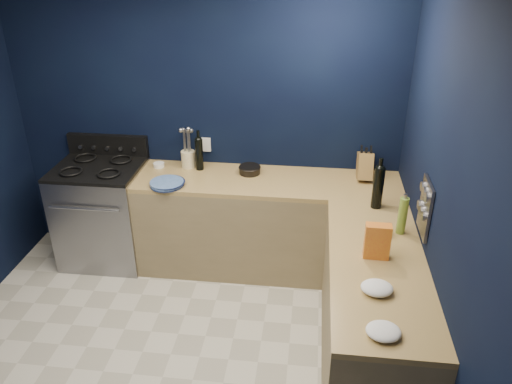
# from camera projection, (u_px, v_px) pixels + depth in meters

# --- Properties ---
(floor) EXTENTS (3.50, 3.50, 0.02)m
(floor) POSITION_uv_depth(u_px,v_px,m) (163.00, 378.00, 3.59)
(floor) COLOR beige
(floor) RESTS_ON ground
(wall_back) EXTENTS (3.50, 0.02, 2.60)m
(wall_back) POSITION_uv_depth(u_px,v_px,m) (205.00, 121.00, 4.55)
(wall_back) COLOR black
(wall_back) RESTS_ON ground
(wall_right) EXTENTS (0.02, 3.50, 2.60)m
(wall_right) POSITION_uv_depth(u_px,v_px,m) (451.00, 237.00, 2.81)
(wall_right) COLOR black
(wall_right) RESTS_ON ground
(cab_back) EXTENTS (2.30, 0.63, 0.86)m
(cab_back) POSITION_uv_depth(u_px,v_px,m) (267.00, 226.00, 4.59)
(cab_back) COLOR olive
(cab_back) RESTS_ON floor
(top_back) EXTENTS (2.30, 0.63, 0.04)m
(top_back) POSITION_uv_depth(u_px,v_px,m) (268.00, 182.00, 4.39)
(top_back) COLOR brown
(top_back) RESTS_ON cab_back
(cab_right) EXTENTS (0.63, 1.67, 0.86)m
(cab_right) POSITION_uv_depth(u_px,v_px,m) (371.00, 319.00, 3.49)
(cab_right) COLOR olive
(cab_right) RESTS_ON floor
(top_right) EXTENTS (0.63, 1.67, 0.04)m
(top_right) POSITION_uv_depth(u_px,v_px,m) (378.00, 265.00, 3.29)
(top_right) COLOR brown
(top_right) RESTS_ON cab_right
(gas_range) EXTENTS (0.76, 0.66, 0.92)m
(gas_range) POSITION_uv_depth(u_px,v_px,m) (104.00, 215.00, 4.73)
(gas_range) COLOR gray
(gas_range) RESTS_ON floor
(oven_door) EXTENTS (0.59, 0.02, 0.42)m
(oven_door) POSITION_uv_depth(u_px,v_px,m) (91.00, 233.00, 4.45)
(oven_door) COLOR black
(oven_door) RESTS_ON gas_range
(cooktop) EXTENTS (0.76, 0.66, 0.03)m
(cooktop) POSITION_uv_depth(u_px,v_px,m) (97.00, 168.00, 4.51)
(cooktop) COLOR black
(cooktop) RESTS_ON gas_range
(backguard) EXTENTS (0.76, 0.06, 0.20)m
(backguard) POSITION_uv_depth(u_px,v_px,m) (108.00, 145.00, 4.73)
(backguard) COLOR black
(backguard) RESTS_ON gas_range
(spice_panel) EXTENTS (0.02, 0.28, 0.38)m
(spice_panel) POSITION_uv_depth(u_px,v_px,m) (425.00, 208.00, 3.35)
(spice_panel) COLOR gray
(spice_panel) RESTS_ON wall_right
(wall_outlet) EXTENTS (0.09, 0.02, 0.13)m
(wall_outlet) POSITION_uv_depth(u_px,v_px,m) (206.00, 145.00, 4.63)
(wall_outlet) COLOR white
(wall_outlet) RESTS_ON wall_back
(plate_stack) EXTENTS (0.33, 0.33, 0.04)m
(plate_stack) POSITION_uv_depth(u_px,v_px,m) (167.00, 183.00, 4.28)
(plate_stack) COLOR #3D6492
(plate_stack) RESTS_ON top_back
(ramekin) EXTENTS (0.10, 0.10, 0.04)m
(ramekin) POSITION_uv_depth(u_px,v_px,m) (159.00, 165.00, 4.62)
(ramekin) COLOR white
(ramekin) RESTS_ON top_back
(utensil_crock) EXTENTS (0.15, 0.15, 0.16)m
(utensil_crock) POSITION_uv_depth(u_px,v_px,m) (188.00, 159.00, 4.59)
(utensil_crock) COLOR beige
(utensil_crock) RESTS_ON top_back
(wine_bottle_back) EXTENTS (0.08, 0.08, 0.29)m
(wine_bottle_back) POSITION_uv_depth(u_px,v_px,m) (199.00, 154.00, 4.51)
(wine_bottle_back) COLOR black
(wine_bottle_back) RESTS_ON top_back
(lemon_basket) EXTENTS (0.23, 0.23, 0.07)m
(lemon_basket) POSITION_uv_depth(u_px,v_px,m) (250.00, 170.00, 4.48)
(lemon_basket) COLOR black
(lemon_basket) RESTS_ON top_back
(knife_block) EXTENTS (0.13, 0.27, 0.28)m
(knife_block) POSITION_uv_depth(u_px,v_px,m) (365.00, 166.00, 4.36)
(knife_block) COLOR brown
(knife_block) RESTS_ON top_back
(wine_bottle_right) EXTENTS (0.10, 0.10, 0.33)m
(wine_bottle_right) POSITION_uv_depth(u_px,v_px,m) (378.00, 188.00, 3.87)
(wine_bottle_right) COLOR black
(wine_bottle_right) RESTS_ON top_right
(oil_bottle) EXTENTS (0.08, 0.08, 0.28)m
(oil_bottle) POSITION_uv_depth(u_px,v_px,m) (402.00, 216.00, 3.55)
(oil_bottle) COLOR olive
(oil_bottle) RESTS_ON top_right
(spice_jar_near) EXTENTS (0.06, 0.06, 0.10)m
(spice_jar_near) POSITION_uv_depth(u_px,v_px,m) (389.00, 229.00, 3.55)
(spice_jar_near) COLOR olive
(spice_jar_near) RESTS_ON top_right
(spice_jar_far) EXTENTS (0.06, 0.06, 0.09)m
(spice_jar_far) POSITION_uv_depth(u_px,v_px,m) (375.00, 240.00, 3.44)
(spice_jar_far) COLOR olive
(spice_jar_far) RESTS_ON top_right
(crouton_bag) EXTENTS (0.17, 0.08, 0.24)m
(crouton_bag) POSITION_uv_depth(u_px,v_px,m) (377.00, 241.00, 3.28)
(crouton_bag) COLOR red
(crouton_bag) RESTS_ON top_right
(towel_front) EXTENTS (0.24, 0.23, 0.07)m
(towel_front) POSITION_uv_depth(u_px,v_px,m) (377.00, 288.00, 2.99)
(towel_front) COLOR white
(towel_front) RESTS_ON top_right
(towel_end) EXTENTS (0.22, 0.20, 0.06)m
(towel_end) POSITION_uv_depth(u_px,v_px,m) (383.00, 331.00, 2.67)
(towel_end) COLOR white
(towel_end) RESTS_ON top_right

